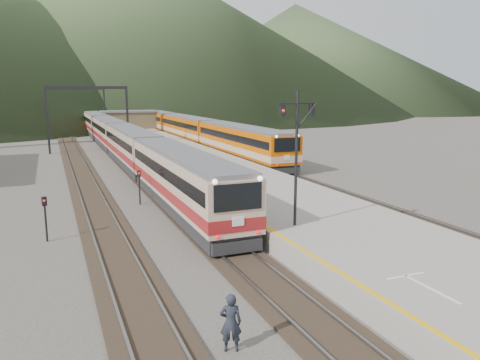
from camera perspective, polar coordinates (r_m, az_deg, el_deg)
name	(u,v)px	position (r m, az deg, el deg)	size (l,w,h in m)	color
track_main	(135,168)	(46.06, -12.68, 1.40)	(2.60, 200.00, 0.23)	black
track_far	(80,172)	(45.52, -18.89, 0.97)	(2.60, 200.00, 0.23)	black
track_second	(245,162)	(49.23, 0.63, 2.25)	(2.60, 200.00, 0.23)	black
platform	(197,163)	(45.32, -5.28, 2.02)	(8.00, 100.00, 1.00)	gray
gantry_near	(88,106)	(60.07, -18.05, 8.55)	(9.55, 0.25, 8.00)	black
gantry_far	(76,102)	(85.02, -19.37, 8.96)	(9.55, 0.25, 8.00)	black
station_shed	(129,119)	(84.02, -13.36, 7.20)	(9.40, 4.40, 3.10)	brown
hill_b	(126,27)	(239.74, -13.69, 17.67)	(220.00, 220.00, 75.00)	#384D2B
hill_c	(295,56)	(245.49, 6.67, 14.79)	(160.00, 160.00, 50.00)	#384D2B
main_train	(118,139)	(56.46, -14.62, 4.86)	(2.72, 74.71, 3.32)	tan
second_train	(188,128)	(69.55, -6.40, 6.34)	(3.04, 62.38, 3.71)	#C05000
signal_mast	(297,144)	(22.02, 6.91, 4.37)	(2.17, 0.61, 6.39)	black
short_signal_b	(139,183)	(31.31, -12.18, -0.31)	(0.26, 0.23, 2.27)	black
short_signal_c	(45,213)	(24.95, -22.67, -3.72)	(0.26, 0.22, 2.27)	black
worker	(231,322)	(13.90, -1.15, -16.97)	(0.64, 0.42, 1.74)	#20232D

